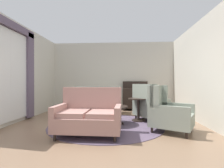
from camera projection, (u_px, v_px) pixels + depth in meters
ground at (105, 128)px, 4.28m from camera, size 8.90×8.90×0.00m
wall_back at (113, 76)px, 7.45m from camera, size 5.44×0.08×2.91m
wall_left at (26, 73)px, 5.40m from camera, size 0.08×4.45×2.91m
wall_right at (197, 72)px, 5.05m from camera, size 0.08×4.45×2.91m
baseboard_back at (113, 108)px, 7.40m from camera, size 5.28×0.03×0.12m
area_rug at (106, 125)px, 4.58m from camera, size 3.05×3.05×0.01m
window_with_curtains at (11, 70)px, 4.56m from camera, size 0.12×2.07×2.74m
coffee_table at (110, 109)px, 4.66m from camera, size 0.96×0.96×0.51m
porcelain_vase at (110, 100)px, 4.63m from camera, size 0.18×0.18×0.38m
settee at (89, 116)px, 3.71m from camera, size 1.40×0.93×1.04m
armchair_beside_settee at (168, 113)px, 3.98m from camera, size 1.16×1.11×1.08m
armchair_near_sideboard at (111, 102)px, 6.28m from camera, size 0.85×0.91×1.02m
armchair_foreground_right at (83, 104)px, 5.61m from camera, size 1.16×1.16×1.04m
armchair_near_window at (149, 105)px, 5.16m from camera, size 1.13×1.15×1.11m
side_table at (138, 107)px, 5.05m from camera, size 0.60×0.60×0.69m
sideboard at (135, 98)px, 7.09m from camera, size 1.06×0.39×1.22m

